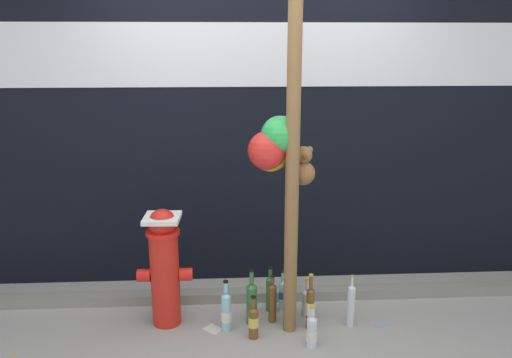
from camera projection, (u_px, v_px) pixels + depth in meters
building_wall at (253, 79)px, 4.00m from camera, size 10.00×0.21×3.37m
curb_strip at (257, 295)px, 3.97m from camera, size 8.00×0.12×0.08m
memorial_post at (282, 125)px, 3.25m from camera, size 0.54×0.33×2.72m
fire_hydrant at (164, 265)px, 3.53m from camera, size 0.39×0.25×0.86m
bottle_0 at (291, 305)px, 3.62m from camera, size 0.08×0.08×0.35m
bottle_1 at (270, 292)px, 3.78m from camera, size 0.06×0.06×0.35m
bottle_2 at (226, 311)px, 3.52m from camera, size 0.07×0.07×0.38m
bottle_3 at (312, 331)px, 3.33m from camera, size 0.07×0.07×0.31m
bottle_4 at (253, 321)px, 3.43m from camera, size 0.07×0.07×0.31m
bottle_5 at (310, 307)px, 3.54m from camera, size 0.06×0.06×0.42m
bottle_6 at (307, 302)px, 3.71m from camera, size 0.08×0.08×0.30m
bottle_7 at (283, 294)px, 3.78m from camera, size 0.06×0.06×0.33m
bottle_8 at (273, 302)px, 3.63m from camera, size 0.06×0.06×0.36m
bottle_9 at (351, 304)px, 3.57m from camera, size 0.06×0.06×0.39m
bottle_10 at (252, 302)px, 3.60m from camera, size 0.08×0.08×0.42m
litter_0 at (213, 329)px, 3.56m from camera, size 0.15×0.15×0.01m
litter_1 at (382, 324)px, 3.62m from camera, size 0.12×0.11×0.01m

